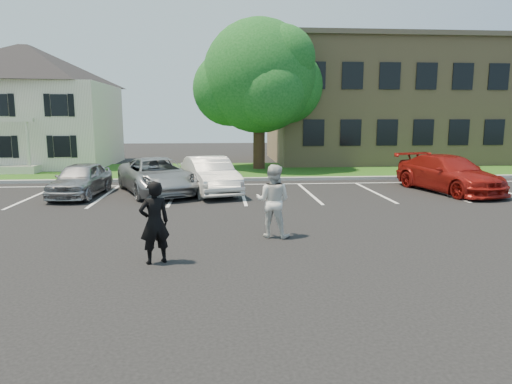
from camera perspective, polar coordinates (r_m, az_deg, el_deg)
ground_plane at (r=11.11m, az=0.41°, el=-7.22°), size 90.00×90.00×0.00m
curb at (r=22.84m, az=-2.20°, el=1.60°), size 40.00×0.30×0.15m
grass_strip at (r=26.80m, az=-2.56°, el=2.69°), size 44.00×8.00×0.08m
stall_lines at (r=19.95m, az=2.19°, el=0.26°), size 34.00×5.36×0.01m
house at (r=32.88m, az=-26.51°, el=9.59°), size 10.30×9.22×7.60m
office_building at (r=35.87m, az=20.37°, el=10.41°), size 22.40×10.40×8.30m
tree at (r=27.61m, az=0.56°, el=13.93°), size 7.80×7.20×8.80m
man_black_suit at (r=10.15m, az=-12.58°, el=-3.74°), size 0.79×0.68×1.82m
man_white_shirt at (r=12.08m, az=2.13°, el=-1.13°), size 1.14×1.02×1.94m
car_silver_west at (r=19.59m, az=-21.06°, el=1.48°), size 1.90×4.13×1.37m
car_silver_minivan at (r=19.49m, az=-12.26°, el=2.00°), size 4.25×5.83×1.47m
car_white_sedan at (r=19.13m, az=-5.79°, el=2.09°), size 2.77×4.85×1.51m
car_red_compact at (r=21.08m, az=22.94°, el=2.12°), size 3.33×5.68×1.54m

